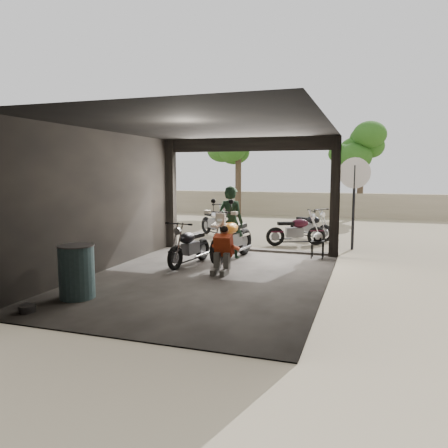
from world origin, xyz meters
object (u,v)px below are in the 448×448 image
Objects in this scene: main_bike at (232,234)px; sign_post at (354,187)px; left_bike at (190,243)px; mechanic at (222,251)px; helmet at (318,237)px; oil_drum at (77,272)px; outside_bike_a at (215,220)px; rider at (231,222)px; stool at (318,244)px; outside_bike_b at (296,228)px; outside_bike_c at (310,224)px.

main_bike is 0.75× the size of sign_post.
mechanic is (1.06, -0.66, -0.03)m from left_bike.
sign_post reaches higher than helmet.
main_bike is 1.59m from mechanic.
oil_drum is 0.36× the size of sign_post.
rider is (1.67, -3.49, 0.35)m from outside_bike_a.
outside_bike_a reaches higher than left_bike.
left_bike reaches higher than helmet.
outside_bike_a is at bearing 143.48° from stool.
outside_bike_b is 2.03m from stool.
outside_bike_c is (3.26, 0.39, -0.07)m from outside_bike_a.
sign_post reaches higher than rider.
stool is at bearing -135.79° from outside_bike_c.
left_bike reaches higher than oil_drum.
sign_post is at bearing 51.62° from left_bike.
outside_bike_c is 1.62× the size of oil_drum.
outside_bike_a is at bearing 91.27° from oil_drum.
main_bike is at bearing -157.05° from stool.
stool is (0.60, -3.25, -0.14)m from outside_bike_c.
left_bike is 1.03× the size of outside_bike_c.
outside_bike_c is at bearing 100.52° from stool.
left_bike reaches higher than outside_bike_c.
sign_post is at bearing 50.40° from main_bike.
left_bike is at bearing 76.11° from oil_drum.
rider is (-0.11, 0.25, 0.28)m from main_bike.
main_bike is at bearing 56.98° from left_bike.
left_bike is 0.99× the size of outside_bike_b.
mechanic is 1.06× the size of oil_drum.
mechanic is 3.05m from stool.
rider is at bearing -152.92° from helmet.
outside_bike_b is 1.44m from outside_bike_c.
oil_drum is at bearing -126.11° from stool.
rider reaches higher than left_bike.
rider is 1.96× the size of oil_drum.
stool is 2.36m from sign_post.
outside_bike_c is 3.32m from helmet.
stool is at bearing 31.90° from main_bike.
left_bike is at bearing -137.02° from helmet.
main_bike is at bearing -146.01° from helmet.
outside_bike_c is at bearing -102.80° from rider.
oil_drum is at bearing -102.60° from sign_post.
outside_bike_a is (-0.98, 4.65, 0.05)m from left_bike.
rider is (-1.59, -3.88, 0.42)m from outside_bike_c.
rider is at bearing 123.43° from main_bike.
mechanic is at bearing 143.33° from outside_bike_b.
stool is 0.48× the size of oil_drum.
mechanic is 5.06m from sign_post.
left_bike is 6.27× the size of helmet.
left_bike is 1.57× the size of mechanic.
left_bike is at bearing -122.56° from main_bike.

